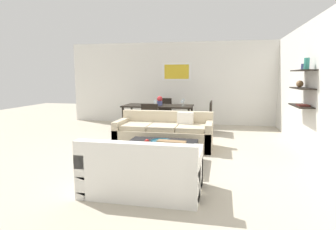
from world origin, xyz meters
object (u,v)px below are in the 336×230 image
Objects in this scene: apple_on_coffee_table at (147,141)px; decorative_bowl at (161,142)px; wine_glass_head at (161,100)px; centerpiece_vase at (160,101)px; loveseat_white at (143,172)px; coffee_table at (160,154)px; sofa_beige at (165,134)px; dining_chair_right_near at (206,116)px; dining_chair_head at (164,110)px; wine_glass_foot at (155,102)px; wine_glass_right_near at (182,102)px; candle_jar at (171,143)px; wine_glass_right_far at (183,101)px; dining_chair_right_far at (207,114)px; dining_chair_foot at (151,118)px; dining_table at (158,107)px.

decorative_bowl is at bearing 1.19° from apple_on_coffee_table.
centerpiece_vase reaches higher than wine_glass_head.
loveseat_white is 1.22m from apple_on_coffee_table.
sofa_beige is at bearing 98.28° from coffee_table.
dining_chair_right_near reaches higher than sofa_beige.
loveseat_white is 5.91× the size of centerpiece_vase.
dining_chair_head is (-0.52, 3.95, 0.08)m from apple_on_coffee_table.
centerpiece_vase is (0.05, 0.36, 0.01)m from wine_glass_foot.
wine_glass_foot reaches higher than wine_glass_right_near.
candle_jar is at bearing -70.48° from wine_glass_foot.
centerpiece_vase reaches higher than candle_jar.
decorative_bowl is at bearing -29.81° from coffee_table.
centerpiece_vase is at bearing -82.44° from wine_glass_head.
coffee_table is at bearing -89.42° from wine_glass_right_far.
loveseat_white is 1.79× the size of dining_chair_right_far.
dining_chair_right_far is (0.61, 4.49, 0.21)m from loveseat_white.
apple_on_coffee_table is 3.42m from dining_chair_right_far.
sofa_beige is at bearing -68.12° from wine_glass_foot.
wine_glass_head is at bearing -90.00° from dining_chair_head.
decorative_bowl reaches higher than coffee_table.
wine_glass_head is at bearing 90.00° from dining_chair_foot.
dining_chair_right_near is (0.63, 2.90, 0.08)m from decorative_bowl.
coffee_table is 0.31m from candle_jar.
decorative_bowl is at bearing -89.05° from wine_glass_right_far.
sofa_beige reaches higher than apple_on_coffee_table.
wine_glass_foot is 0.37m from centerpiece_vase.
dining_chair_right_far is 0.84m from wine_glass_right_near.
dining_chair_head is 1.11m from wine_glass_right_far.
apple_on_coffee_table is at bearing -79.11° from wine_glass_foot.
wine_glass_right_near is at bearing 90.94° from loveseat_white.
dining_chair_right_far is at bearing -7.41° from wine_glass_head.
dining_chair_head reaches higher than apple_on_coffee_table.
wine_glass_head is at bearing 102.37° from coffee_table.
dining_chair_foot is 1.70m from dining_chair_head.
apple_on_coffee_table is at bearing -76.92° from dining_chair_foot.
dining_table is at bearing -90.00° from dining_chair_head.
dining_chair_right_near is at bearing -24.33° from wine_glass_right_far.
decorative_bowl is at bearing -73.94° from wine_glass_foot.
dining_chair_head is 1.55m from dining_chair_right_far.
candle_jar is (0.19, -0.02, -0.01)m from decorative_bowl.
dining_chair_foot is 3.30× the size of centerpiece_vase.
apple_on_coffee_table is at bearing -93.65° from wine_glass_right_far.
dining_chair_foot is (-0.80, 3.44, 0.21)m from loveseat_white.
wine_glass_right_far is (-0.07, 4.40, 0.59)m from loveseat_white.
coffee_table is 1.45× the size of dining_chair_foot.
dining_chair_head is at bearing 93.52° from centerpiece_vase.
wine_glass_right_far is at bearing 90.58° from coffee_table.
centerpiece_vase is at bearing 99.89° from loveseat_white.
wine_glass_foot is at bearing 101.54° from loveseat_white.
dining_chair_head is 4.64× the size of wine_glass_right_far.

